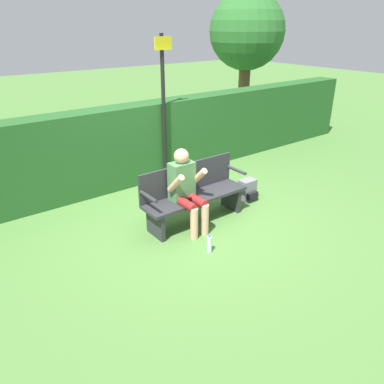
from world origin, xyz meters
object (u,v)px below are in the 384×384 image
(park_bench, at_px, (193,193))
(backpack, at_px, (248,190))
(person_seated, at_px, (186,187))
(tree, at_px, (247,32))
(water_bottle, at_px, (209,244))
(signpost, at_px, (164,105))

(park_bench, height_order, backpack, park_bench)
(person_seated, relative_size, tree, 0.33)
(park_bench, bearing_deg, water_bottle, -113.78)
(person_seated, height_order, tree, tree)
(park_bench, height_order, signpost, signpost)
(park_bench, height_order, water_bottle, park_bench)
(signpost, distance_m, tree, 5.12)
(park_bench, relative_size, backpack, 4.68)
(water_bottle, bearing_deg, backpack, 28.80)
(person_seated, bearing_deg, water_bottle, -101.42)
(park_bench, xyz_separation_m, water_bottle, (-0.37, -0.85, -0.33))
(water_bottle, distance_m, tree, 7.61)
(backpack, bearing_deg, water_bottle, -151.20)
(backpack, relative_size, water_bottle, 1.43)
(person_seated, xyz_separation_m, water_bottle, (-0.15, -0.72, -0.54))
(park_bench, relative_size, signpost, 0.64)
(tree, bearing_deg, backpack, -133.14)
(park_bench, bearing_deg, signpost, 70.77)
(signpost, bearing_deg, tree, 28.69)
(water_bottle, xyz_separation_m, signpost, (0.94, 2.47, 1.34))
(park_bench, distance_m, signpost, 1.99)
(backpack, xyz_separation_m, signpost, (-0.63, 1.60, 1.29))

